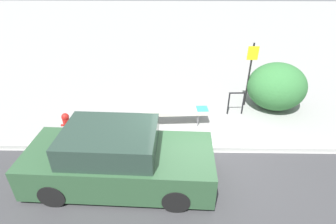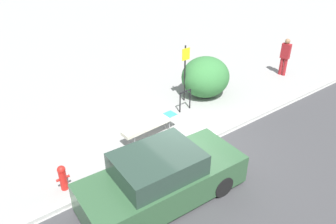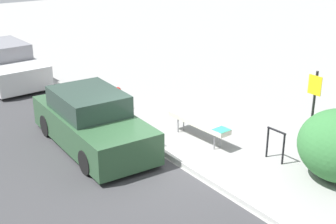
% 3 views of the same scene
% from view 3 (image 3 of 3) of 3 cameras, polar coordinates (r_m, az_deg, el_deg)
% --- Properties ---
extents(ground_plane, '(60.00, 60.00, 0.00)m').
position_cam_3_polar(ground_plane, '(11.72, 0.63, -5.75)').
color(ground_plane, gray).
extents(curb, '(60.00, 0.20, 0.13)m').
position_cam_3_polar(curb, '(11.69, 0.63, -5.47)').
color(curb, '#B7B7B2').
rests_on(curb, ground_plane).
extents(bench, '(2.09, 0.52, 0.58)m').
position_cam_3_polar(bench, '(12.61, 3.77, -1.30)').
color(bench, gray).
rests_on(bench, ground_plane).
extents(bike_rack, '(0.55, 0.07, 0.83)m').
position_cam_3_polar(bike_rack, '(11.74, 12.99, -3.57)').
color(bike_rack, black).
rests_on(bike_rack, ground_plane).
extents(sign_post, '(0.36, 0.08, 2.30)m').
position_cam_3_polar(sign_post, '(11.59, 17.24, 0.41)').
color(sign_post, black).
rests_on(sign_post, ground_plane).
extents(fire_hydrant, '(0.36, 0.22, 0.77)m').
position_cam_3_polar(fire_hydrant, '(14.82, -6.13, 1.72)').
color(fire_hydrant, red).
rests_on(fire_hydrant, ground_plane).
extents(parked_car_near, '(4.33, 1.86, 1.48)m').
position_cam_3_polar(parked_car_near, '(12.34, -9.29, -1.22)').
color(parked_car_near, black).
rests_on(parked_car_near, ground_plane).
extents(parked_car_far, '(4.52, 2.12, 1.47)m').
position_cam_3_polar(parked_car_far, '(18.62, -19.51, 5.47)').
color(parked_car_far, black).
rests_on(parked_car_far, ground_plane).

